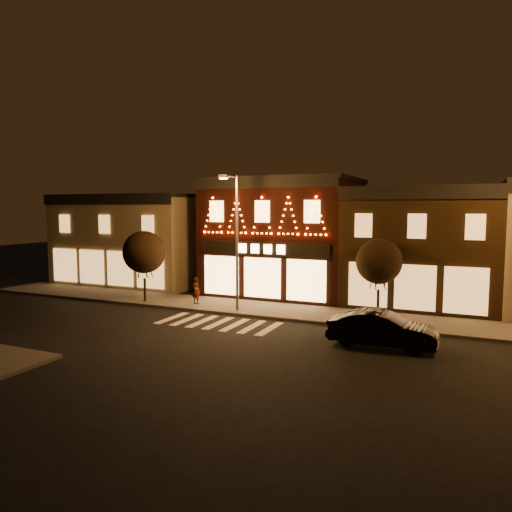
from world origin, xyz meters
The scene contains 10 objects.
ground centered at (0.00, 0.00, 0.00)m, with size 120.00×120.00×0.00m, color black.
sidewalk_far centered at (2.00, 8.00, 0.07)m, with size 44.00×4.00×0.15m, color #47423D.
building_left centered at (-13.00, 13.99, 3.66)m, with size 12.20×8.28×7.30m.
building_pulp centered at (0.00, 13.98, 4.16)m, with size 10.20×8.34×8.30m.
building_right_a centered at (9.50, 13.99, 3.76)m, with size 9.20×8.28×7.50m.
streetlamp_mid centered at (-0.24, 6.53, 4.82)m, with size 0.50×1.81×7.95m.
tree_left centered at (-6.98, 6.80, 3.37)m, with size 2.76×2.76×4.61m.
tree_right centered at (7.59, 9.13, 3.20)m, with size 2.61×2.61×4.36m.
dark_sedan centered at (8.82, 3.16, 0.79)m, with size 1.67×4.80×1.58m, color black.
pedestrian centered at (-3.48, 7.43, 1.00)m, with size 0.62×0.41×1.71m, color gray.
Camera 1 is at (12.29, -18.45, 6.20)m, focal length 33.70 mm.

